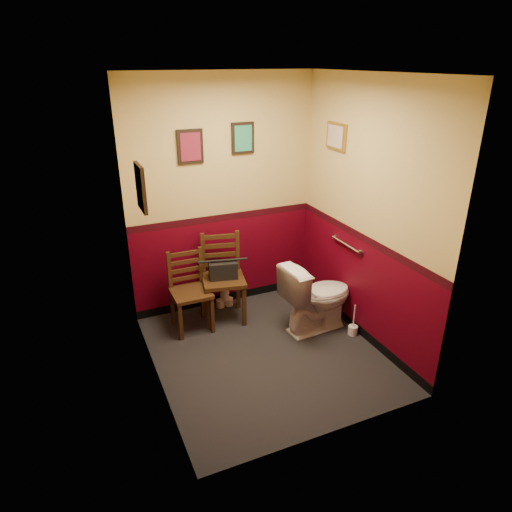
# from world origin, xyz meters

# --- Properties ---
(floor) EXTENTS (2.20, 2.40, 0.00)m
(floor) POSITION_xyz_m (0.00, 0.00, 0.00)
(floor) COLOR black
(floor) RESTS_ON ground
(ceiling) EXTENTS (2.20, 2.40, 0.00)m
(ceiling) POSITION_xyz_m (0.00, 0.00, 2.70)
(ceiling) COLOR silver
(ceiling) RESTS_ON ground
(wall_back) EXTENTS (2.20, 0.00, 2.70)m
(wall_back) POSITION_xyz_m (0.00, 1.20, 1.35)
(wall_back) COLOR #480210
(wall_back) RESTS_ON ground
(wall_front) EXTENTS (2.20, 0.00, 2.70)m
(wall_front) POSITION_xyz_m (0.00, -1.20, 1.35)
(wall_front) COLOR #480210
(wall_front) RESTS_ON ground
(wall_left) EXTENTS (0.00, 2.40, 2.70)m
(wall_left) POSITION_xyz_m (-1.10, 0.00, 1.35)
(wall_left) COLOR #480210
(wall_left) RESTS_ON ground
(wall_right) EXTENTS (0.00, 2.40, 2.70)m
(wall_right) POSITION_xyz_m (1.10, 0.00, 1.35)
(wall_right) COLOR #480210
(wall_right) RESTS_ON ground
(grab_bar) EXTENTS (0.05, 0.56, 0.06)m
(grab_bar) POSITION_xyz_m (1.07, 0.25, 0.95)
(grab_bar) COLOR silver
(grab_bar) RESTS_ON wall_right
(framed_print_back_a) EXTENTS (0.28, 0.04, 0.36)m
(framed_print_back_a) POSITION_xyz_m (-0.35, 1.18, 1.95)
(framed_print_back_a) COLOR black
(framed_print_back_a) RESTS_ON wall_back
(framed_print_back_b) EXTENTS (0.26, 0.04, 0.34)m
(framed_print_back_b) POSITION_xyz_m (0.25, 1.18, 2.00)
(framed_print_back_b) COLOR black
(framed_print_back_b) RESTS_ON wall_back
(framed_print_left) EXTENTS (0.04, 0.30, 0.38)m
(framed_print_left) POSITION_xyz_m (-1.08, 0.10, 1.85)
(framed_print_left) COLOR black
(framed_print_left) RESTS_ON wall_left
(framed_print_right) EXTENTS (0.04, 0.34, 0.28)m
(framed_print_right) POSITION_xyz_m (1.08, 0.60, 2.05)
(framed_print_right) COLOR olive
(framed_print_right) RESTS_ON wall_right
(toilet) EXTENTS (0.85, 0.52, 0.80)m
(toilet) POSITION_xyz_m (0.72, 0.22, 0.40)
(toilet) COLOR white
(toilet) RESTS_ON floor
(toilet_brush) EXTENTS (0.10, 0.10, 0.37)m
(toilet_brush) POSITION_xyz_m (1.03, -0.07, 0.06)
(toilet_brush) COLOR silver
(toilet_brush) RESTS_ON floor
(chair_left) EXTENTS (0.42, 0.42, 0.89)m
(chair_left) POSITION_xyz_m (-0.55, 0.82, 0.45)
(chair_left) COLOR #3E2612
(chair_left) RESTS_ON floor
(chair_right) EXTENTS (0.55, 0.55, 1.00)m
(chair_right) POSITION_xyz_m (-0.14, 0.88, 0.50)
(chair_right) COLOR #3E2612
(chair_right) RESTS_ON floor
(handbag) EXTENTS (0.34, 0.22, 0.23)m
(handbag) POSITION_xyz_m (-0.15, 0.83, 0.62)
(handbag) COLOR black
(handbag) RESTS_ON chair_right
(tp_stack) EXTENTS (0.22, 0.13, 0.37)m
(tp_stack) POSITION_xyz_m (-0.05, 1.09, 0.16)
(tp_stack) COLOR silver
(tp_stack) RESTS_ON floor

